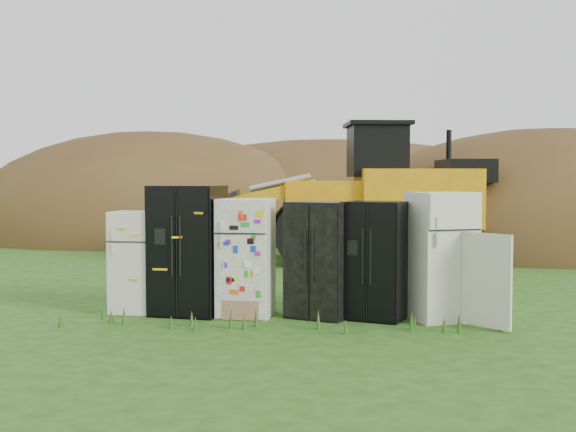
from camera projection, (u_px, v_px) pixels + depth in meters
name	position (u px, v px, depth m)	size (l,w,h in m)	color
ground	(287.00, 316.00, 10.93)	(120.00, 120.00, 0.00)	#264913
fridge_leftmost	(136.00, 262.00, 11.18)	(0.70, 0.67, 1.58)	silver
fridge_black_side	(188.00, 250.00, 11.05)	(1.03, 0.82, 1.98)	black
fridge_sticker	(246.00, 257.00, 10.92)	(0.79, 0.73, 1.78)	white
fridge_dark_mid	(320.00, 259.00, 10.83)	(0.89, 0.72, 1.74)	black
fridge_black_right	(375.00, 260.00, 10.71)	(0.87, 0.73, 1.75)	black
fridge_open_door	(441.00, 256.00, 10.63)	(0.86, 0.79, 1.89)	silver
wheel_loader	(342.00, 192.00, 18.13)	(7.21, 2.92, 3.49)	gold
dirt_mound_right	(549.00, 249.00, 21.30)	(13.47, 9.87, 7.13)	#472E17
dirt_mound_left	(151.00, 237.00, 25.76)	(13.85, 10.39, 7.51)	#472E17
dirt_mound_back	(330.00, 231.00, 28.62)	(20.43, 13.62, 7.25)	#472E17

